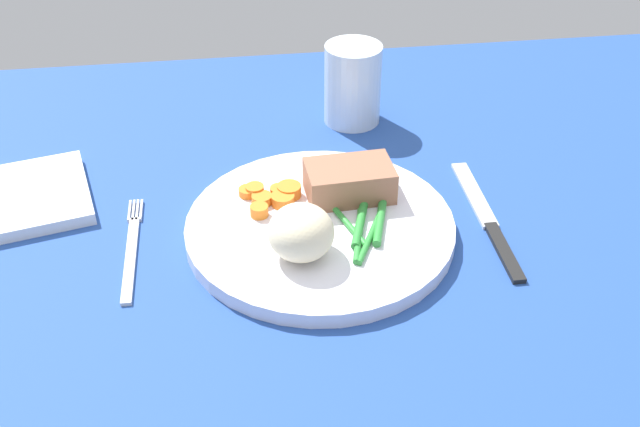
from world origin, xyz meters
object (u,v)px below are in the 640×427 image
Objects in this scene: fork at (132,250)px; meat_portion at (349,181)px; knife at (488,221)px; water_glass at (353,89)px; napkin at (38,195)px; dinner_plate at (320,228)px.

meat_portion is at bearing 15.52° from fork.
water_glass is (-10.32, 23.05, 4.14)cm from knife.
napkin is at bearing -160.45° from water_glass.
napkin is at bearing 139.72° from fork.
fork is 1.67× the size of water_glass.
meat_portion reaches higher than fork.
knife is (17.41, -0.29, -0.60)cm from dinner_plate.
napkin is at bearing 171.51° from knife.
meat_portion is 0.67× the size of napkin.
napkin reaches higher than knife.
fork is 14.55cm from napkin.
dinner_plate reaches higher than napkin.
water_glass is (7.09, 22.77, 3.54)cm from dinner_plate.
fork is at bearing -179.21° from dinner_plate.
dinner_plate is 17.43cm from knife.
water_glass is (25.79, 23.02, 4.14)cm from fork.
napkin is at bearing 161.17° from dinner_plate.
knife is at bearing -12.38° from napkin.
knife is at bearing -65.88° from water_glass.
water_glass is at bearing 118.00° from knife.
dinner_plate is 24.11cm from water_glass.
water_glass is at bearing 45.87° from fork.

